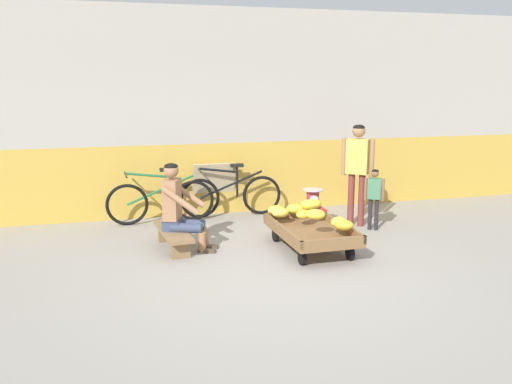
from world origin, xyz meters
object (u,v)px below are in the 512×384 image
banana_cart (311,232)px  customer_adult (358,163)px  bicycle_far_left (231,195)px  customer_child (374,193)px  vendor_seated (179,207)px  weighing_scale (313,198)px  bicycle_near_left (161,201)px  low_bench (173,235)px  sign_board (214,188)px  plastic_crate (312,218)px

banana_cart → customer_adult: customer_adult is taller
bicycle_far_left → customer_adult: bearing=-31.8°
customer_adult → customer_child: 0.51m
vendor_seated → weighing_scale: bearing=14.3°
bicycle_near_left → customer_adult: 3.05m
low_bench → weighing_scale: (2.13, 0.49, 0.25)m
weighing_scale → sign_board: bearing=134.8°
banana_cart → plastic_crate: size_ratio=4.04×
sign_board → bicycle_near_left: bearing=-158.6°
plastic_crate → customer_child: 0.98m
banana_cart → weighing_scale: weighing_scale is taller
bicycle_near_left → customer_adult: (2.84, -0.93, 0.60)m
plastic_crate → customer_child: customer_child is taller
banana_cart → bicycle_near_left: bicycle_near_left is taller
banana_cart → customer_adult: bearing=41.6°
bicycle_near_left → banana_cart: bearing=-47.6°
weighing_scale → customer_adult: customer_adult is taller
bicycle_far_left → vendor_seated: bearing=-123.6°
banana_cart → weighing_scale: bearing=67.8°
plastic_crate → sign_board: bearing=134.8°
plastic_crate → customer_adult: bearing=-1.8°
bicycle_near_left → customer_child: customer_child is taller
banana_cart → weighing_scale: (0.41, 1.00, 0.21)m
bicycle_far_left → plastic_crate: bearing=-45.7°
bicycle_near_left → customer_child: size_ratio=1.84×
banana_cart → low_bench: size_ratio=1.29×
bicycle_near_left → plastic_crate: bearing=-22.9°
low_bench → bicycle_near_left: (-0.02, 1.40, 0.15)m
low_bench → sign_board: size_ratio=1.30×
low_bench → customer_child: (2.96, 0.17, 0.36)m
bicycle_near_left → customer_child: bearing=-22.4°
low_bench → weighing_scale: size_ratio=3.75×
low_bench → vendor_seated: bearing=-21.3°
bicycle_near_left → customer_child: 3.23m
sign_board → weighing_scale: bearing=-45.2°
banana_cart → customer_child: bearing=28.6°
banana_cart → plastic_crate: 1.08m
bicycle_near_left → sign_board: sign_board is taller
sign_board → customer_adult: size_ratio=0.56×
bicycle_near_left → bicycle_far_left: size_ratio=1.00×
low_bench → bicycle_far_left: 1.90m
customer_adult → banana_cart: bearing=-138.4°
bicycle_near_left → customer_adult: size_ratio=1.09×
plastic_crate → weighing_scale: 0.30m
vendor_seated → customer_adult: customer_adult is taller
low_bench → customer_adult: bearing=9.5°
customer_adult → bicycle_near_left: bearing=161.9°
sign_board → customer_adult: bearing=-33.3°
customer_adult → weighing_scale: bearing=178.3°
customer_child → vendor_seated: bearing=-176.0°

